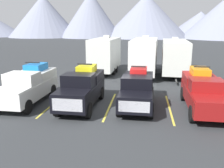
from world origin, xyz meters
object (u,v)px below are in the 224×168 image
at_px(camper_trailer_b, 145,55).
at_px(camper_trailer_c, 175,55).
at_px(pickup_truck_b, 82,88).
at_px(pickup_truck_d, 203,91).
at_px(pickup_truck_a, 28,85).
at_px(pickup_truck_c, 137,89).
at_px(camper_trailer_a, 105,54).

distance_m(camper_trailer_b, camper_trailer_c, 3.10).
bearing_deg(pickup_truck_b, camper_trailer_b, 69.96).
relative_size(pickup_truck_d, camper_trailer_b, 0.64).
height_order(camper_trailer_b, camper_trailer_c, camper_trailer_b).
bearing_deg(pickup_truck_a, pickup_truck_c, 1.46).
height_order(pickup_truck_a, camper_trailer_a, camper_trailer_a).
relative_size(pickup_truck_b, camper_trailer_b, 0.58).
bearing_deg(camper_trailer_c, pickup_truck_d, -87.29).
distance_m(pickup_truck_b, camper_trailer_a, 10.82).
xyz_separation_m(pickup_truck_c, camper_trailer_a, (-3.74, 10.32, 0.96)).
height_order(pickup_truck_a, pickup_truck_c, pickup_truck_a).
bearing_deg(camper_trailer_c, camper_trailer_b, -170.81).
bearing_deg(pickup_truck_c, camper_trailer_a, 109.91).
height_order(camper_trailer_a, camper_trailer_b, camper_trailer_a).
xyz_separation_m(pickup_truck_d, camper_trailer_b, (-3.57, 10.24, 0.91)).
distance_m(camper_trailer_a, camper_trailer_b, 4.12).
bearing_deg(camper_trailer_c, pickup_truck_c, -107.99).
bearing_deg(pickup_truck_b, pickup_truck_a, 175.71).
xyz_separation_m(pickup_truck_b, pickup_truck_c, (3.47, 0.46, -0.08)).
bearing_deg(pickup_truck_d, camper_trailer_b, 109.21).
xyz_separation_m(pickup_truck_a, pickup_truck_c, (7.19, 0.18, -0.05)).
relative_size(camper_trailer_b, camper_trailer_c, 1.02).
height_order(camper_trailer_a, camper_trailer_c, camper_trailer_a).
bearing_deg(pickup_truck_d, camper_trailer_c, 92.71).
bearing_deg(camper_trailer_b, pickup_truck_c, -92.12).
distance_m(pickup_truck_c, pickup_truck_d, 3.95).
xyz_separation_m(pickup_truck_b, camper_trailer_a, (-0.26, 10.78, 0.88)).
bearing_deg(pickup_truck_c, pickup_truck_d, -2.34).
distance_m(pickup_truck_a, pickup_truck_d, 11.13).
distance_m(pickup_truck_a, camper_trailer_a, 11.09).
relative_size(pickup_truck_a, camper_trailer_c, 0.61).
distance_m(pickup_truck_a, pickup_truck_c, 7.19).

